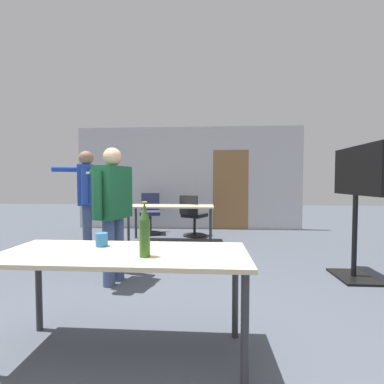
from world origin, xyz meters
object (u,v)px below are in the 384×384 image
at_px(tv_screen, 356,197).
at_px(drink_cup, 102,240).
at_px(beer_bottle, 145,231).
at_px(office_chair_near_pushed, 193,217).
at_px(person_left_plaid, 112,203).
at_px(person_right_polo, 86,192).
at_px(office_chair_far_left, 150,214).

xyz_separation_m(tv_screen, drink_cup, (-2.69, -1.47, -0.25)).
bearing_deg(beer_bottle, office_chair_near_pushed, 88.70).
relative_size(person_left_plaid, drink_cup, 16.16).
bearing_deg(beer_bottle, person_right_polo, 122.63).
xyz_separation_m(person_right_polo, beer_bottle, (1.63, -2.54, -0.15)).
bearing_deg(tv_screen, office_chair_far_left, -129.42).
relative_size(person_right_polo, person_left_plaid, 1.06).
distance_m(office_chair_near_pushed, beer_bottle, 4.11).
height_order(tv_screen, person_left_plaid, tv_screen).
height_order(tv_screen, office_chair_near_pushed, tv_screen).
xyz_separation_m(person_left_plaid, office_chair_near_pushed, (0.83, 2.69, -0.55)).
bearing_deg(person_left_plaid, drink_cup, -146.93).
relative_size(person_left_plaid, beer_bottle, 4.52).
xyz_separation_m(person_left_plaid, office_chair_far_left, (-0.20, 2.99, -0.53)).
xyz_separation_m(office_chair_near_pushed, beer_bottle, (-0.09, -4.08, 0.48)).
height_order(person_left_plaid, office_chair_far_left, person_left_plaid).
height_order(tv_screen, beer_bottle, tv_screen).
bearing_deg(person_left_plaid, beer_bottle, -135.71).
bearing_deg(tv_screen, drink_cup, -61.43).
bearing_deg(beer_bottle, office_chair_far_left, 102.17).
xyz_separation_m(office_chair_far_left, drink_cup, (0.55, -4.13, 0.34)).
distance_m(person_left_plaid, beer_bottle, 1.58).
bearing_deg(office_chair_near_pushed, tv_screen, -19.33).
bearing_deg(tv_screen, person_left_plaid, -83.87).
distance_m(office_chair_far_left, drink_cup, 4.18).
height_order(person_right_polo, office_chair_far_left, person_right_polo).
bearing_deg(office_chair_far_left, person_left_plaid, 83.14).
xyz_separation_m(beer_bottle, drink_cup, (-0.40, 0.25, -0.12)).
distance_m(tv_screen, person_left_plaid, 3.06).
height_order(person_right_polo, person_left_plaid, person_right_polo).
relative_size(tv_screen, office_chair_near_pushed, 1.81).
distance_m(person_right_polo, person_left_plaid, 1.46).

